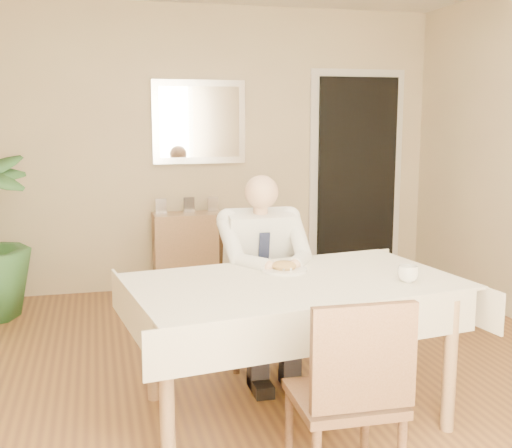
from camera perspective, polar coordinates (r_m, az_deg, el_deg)
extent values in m
plane|color=brown|center=(3.90, 1.29, -14.77)|extent=(5.00, 5.00, 0.00)
cube|color=beige|center=(6.00, -5.02, 6.63)|extent=(4.50, 0.02, 2.60)
cube|color=silver|center=(6.43, 8.84, 4.08)|extent=(0.96, 0.03, 2.10)
cube|color=black|center=(6.41, 8.95, 4.05)|extent=(0.80, 0.05, 1.95)
cube|color=silver|center=(5.97, -5.07, 9.02)|extent=(0.86, 0.03, 0.76)
cube|color=white|center=(5.95, -5.04, 9.02)|extent=(0.74, 0.02, 0.64)
cube|color=#A67851|center=(3.41, 3.40, -5.52)|extent=(1.71, 1.13, 0.04)
cube|color=beige|center=(3.40, 3.41, -5.10)|extent=(1.83, 1.24, 0.01)
cube|color=beige|center=(2.98, 6.30, -9.42)|extent=(1.68, 0.26, 0.22)
cube|color=beige|center=(3.89, 1.18, -4.80)|extent=(1.68, 0.26, 0.22)
cube|color=beige|center=(3.28, -11.04, -7.72)|extent=(0.16, 0.99, 0.22)
cube|color=beige|center=(3.76, 15.90, -5.67)|extent=(0.16, 0.99, 0.22)
cylinder|color=#A67851|center=(3.05, -7.94, -14.85)|extent=(0.07, 0.07, 0.70)
cylinder|color=#A67851|center=(3.49, 16.86, -11.97)|extent=(0.07, 0.07, 0.70)
cylinder|color=#A67851|center=(3.73, -9.19, -10.21)|extent=(0.07, 0.07, 0.70)
cylinder|color=#A67851|center=(4.10, 11.52, -8.46)|extent=(0.07, 0.07, 0.70)
cube|color=#472E1F|center=(4.23, 0.10, -6.58)|extent=(0.43, 0.43, 0.04)
cube|color=#472E1F|center=(4.34, -0.52, -2.73)|extent=(0.42, 0.05, 0.42)
cylinder|color=#472E1F|center=(4.09, -1.76, -10.46)|extent=(0.04, 0.04, 0.41)
cylinder|color=#472E1F|center=(4.18, 3.14, -10.03)|extent=(0.04, 0.04, 0.41)
cylinder|color=#472E1F|center=(4.42, -2.77, -8.90)|extent=(0.04, 0.04, 0.41)
cylinder|color=#472E1F|center=(4.50, 1.77, -8.55)|extent=(0.04, 0.04, 0.41)
cube|color=#472E1F|center=(2.81, 7.80, -15.10)|extent=(0.43, 0.43, 0.04)
cube|color=#472E1F|center=(2.55, 9.56, -11.64)|extent=(0.43, 0.05, 0.43)
cylinder|color=#472E1F|center=(3.01, 2.96, -18.09)|extent=(0.04, 0.04, 0.42)
cylinder|color=#472E1F|center=(3.13, 9.65, -17.12)|extent=(0.04, 0.04, 0.42)
cube|color=silver|center=(4.11, 0.23, -2.44)|extent=(0.42, 0.31, 0.55)
cube|color=black|center=(4.00, 0.68, -3.22)|extent=(0.07, 0.08, 0.36)
cylinder|color=tan|center=(4.02, 0.39, 1.41)|extent=(0.09, 0.09, 0.08)
sphere|color=tan|center=(3.98, 0.49, 2.85)|extent=(0.21, 0.21, 0.21)
cube|color=black|center=(3.96, -0.46, -6.43)|extent=(0.13, 0.42, 0.13)
cube|color=black|center=(4.01, 2.34, -6.23)|extent=(0.13, 0.42, 0.13)
cube|color=black|center=(3.88, 0.18, -11.26)|extent=(0.11, 0.12, 0.45)
cube|color=black|center=(3.93, 3.06, -11.00)|extent=(0.11, 0.12, 0.45)
cube|color=black|center=(3.90, 0.40, -14.18)|extent=(0.11, 0.26, 0.07)
cube|color=black|center=(3.95, 3.30, -13.87)|extent=(0.11, 0.26, 0.07)
cylinder|color=white|center=(3.58, 2.49, -4.07)|extent=(0.26, 0.26, 0.02)
ellipsoid|color=olive|center=(3.58, 2.49, -3.73)|extent=(0.14, 0.14, 0.06)
cylinder|color=silver|center=(3.54, 3.39, -3.99)|extent=(0.01, 0.13, 0.01)
cylinder|color=silver|center=(3.51, 2.15, -4.06)|extent=(0.01, 0.13, 0.01)
imported|color=white|center=(3.43, 13.37, -4.34)|extent=(0.13, 0.13, 0.09)
cube|color=#A67851|center=(5.95, -4.67, -2.48)|extent=(0.91, 0.31, 0.73)
cube|color=silver|center=(5.84, -8.43, 1.57)|extent=(0.10, 0.02, 0.14)
cube|color=silver|center=(5.91, -5.98, 1.71)|extent=(0.10, 0.02, 0.14)
cube|color=silver|center=(5.94, -3.85, 1.78)|extent=(0.10, 0.02, 0.14)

